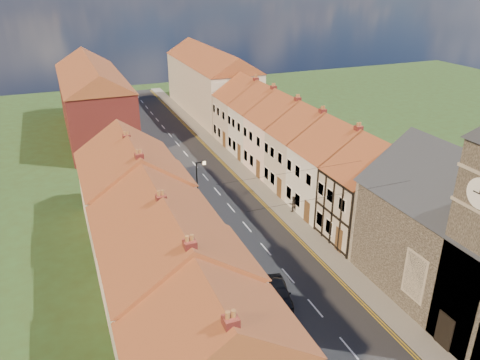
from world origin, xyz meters
The scene contains 22 objects.
road centered at (0.00, 30.00, 0.01)m, with size 7.00×90.00×0.02m, color black.
pavement_left centered at (-4.40, 30.00, 0.06)m, with size 1.80×90.00×0.12m, color gray.
pavement_right centered at (4.40, 30.00, 0.06)m, with size 1.80×90.00×0.12m, color gray.
church centered at (9.36, 3.32, 5.88)m, with size 11.25×14.25×15.20m.
cottage_r_tudor centered at (9.27, 12.70, 4.47)m, with size 8.30×5.20×9.00m.
cottage_r_white_near centered at (9.30, 18.10, 4.47)m, with size 8.30×6.00×9.00m.
cottage_r_cream_mid centered at (9.30, 23.50, 4.48)m, with size 8.30×5.20×9.00m.
cottage_r_pink centered at (9.30, 28.90, 4.47)m, with size 8.30×6.00×9.00m.
cottage_r_white_far centered at (9.30, 34.30, 4.48)m, with size 8.30×5.20×9.00m.
cottage_r_cream_far centered at (9.30, 39.70, 4.47)m, with size 8.30×6.00×9.00m.
cottage_l_cream centered at (-9.30, 5.55, 4.52)m, with size 8.30×6.30×9.10m.
cottage_l_white centered at (-9.30, 11.95, 4.37)m, with size 8.30×6.90×8.80m.
cottage_l_brick_mid centered at (-9.30, 18.05, 4.53)m, with size 8.30×5.70×9.10m.
cottage_l_pink centered at (-9.30, 23.85, 4.37)m, with size 8.30×6.30×8.80m.
block_right_far centered at (9.30, 55.00, 5.29)m, with size 8.30×24.20×10.50m.
block_left_far centered at (-9.30, 50.00, 5.29)m, with size 8.30×24.20×10.50m.
lamppost centered at (-3.81, 20.00, 3.54)m, with size 0.88×0.15×6.00m.
car_near centered at (-1.93, 7.75, 0.64)m, with size 1.51×3.76×1.28m, color black.
car_far centered at (-3.20, 37.68, 0.59)m, with size 1.65×4.05×1.17m, color navy.
car_distant centered at (-3.20, 58.31, 0.54)m, with size 1.79×3.89×1.08m, color #A5A6AD.
pedestrian_left centered at (-3.70, 6.46, 0.96)m, with size 0.61×0.40×1.68m, color black.
pedestrian_right centered at (5.10, 18.96, 0.90)m, with size 0.75×0.59×1.55m, color #2A2521.
Camera 1 is at (-14.29, -15.71, 20.87)m, focal length 35.00 mm.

